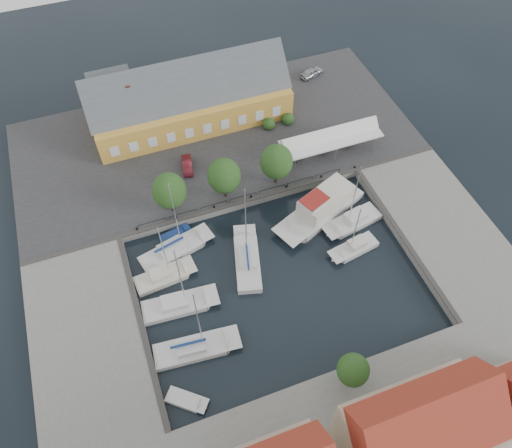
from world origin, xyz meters
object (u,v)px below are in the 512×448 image
Objects in this scene: tent_canopy at (331,139)px; west_boat_c at (179,305)px; west_boat_a at (175,250)px; warehouse at (185,100)px; east_boat_a at (352,222)px; car_silver at (312,72)px; west_boat_d at (195,349)px; trawler at (322,208)px; car_red at (187,165)px; launch_sw at (186,401)px; west_boat_b at (164,277)px; east_boat_b at (354,249)px; launch_nw at (175,236)px; center_sailboat at (247,261)px.

tent_canopy is 1.19× the size of west_boat_c.
tent_canopy is 25.84m from west_boat_a.
east_boat_a is at bearing -60.22° from warehouse.
west_boat_a is (-29.14, -24.65, -1.42)m from car_silver.
car_silver is at bearing 46.27° from west_boat_c.
trawler is at bearing 31.07° from west_boat_d.
car_red is 0.33× the size of east_boat_a.
trawler is at bearing -2.03° from west_boat_a.
car_red is 19.04m from trawler.
trawler is 3.14× the size of launch_sw.
tent_canopy is 28.97m from west_boat_b.
west_boat_d is (-23.51, -9.41, 0.01)m from east_boat_a.
trawler is (14.23, -12.65, -0.60)m from car_red.
car_silver is 44.38m from west_boat_c.
west_boat_b is at bearing 98.65° from west_boat_c.
west_boat_a is (-20.60, 7.34, 0.01)m from east_boat_b.
tent_canopy reaches higher than car_red.
east_boat_b is 2.13× the size of launch_nw.
car_silver reaches higher than car_red.
launch_sw is at bearing -105.87° from warehouse.
car_silver is at bearing 51.13° from west_boat_d.
tent_canopy is 1.09× the size of center_sailboat.
east_boat_b is at bearing 0.16° from west_boat_c.
west_boat_a is at bearing -109.54° from warehouse.
center_sailboat reaches higher than tent_canopy.
west_boat_b is (-9.91, -25.04, -4.17)m from warehouse.
center_sailboat is at bearing 125.03° from car_silver.
east_boat_b is 0.73× the size of west_boat_a.
west_boat_c reaches higher than launch_nw.
warehouse is 10.61m from car_red.
car_silver is 0.33× the size of west_boat_a.
east_boat_b is (-3.74, -15.31, -3.42)m from tent_canopy.
tent_canopy is at bearing 76.26° from east_boat_b.
launch_sw is (-11.31, -13.43, -0.27)m from center_sailboat.
east_boat_a is 0.92× the size of west_boat_a.
tent_canopy is 1.02× the size of trawler.
west_boat_b reaches higher than launch_sw.
west_boat_c is 10.73m from launch_sw.
car_red is at bearing 168.32° from tent_canopy.
trawler is 21.58m from west_boat_b.
launch_nw is at bearing 62.97° from west_boat_b.
west_boat_b reaches higher than car_silver.
trawler reaches higher than car_silver.
west_boat_b reaches higher than car_red.
warehouse is at bearing 78.80° from car_silver.
car_silver is 0.30× the size of trawler.
east_boat_a is 4.11m from east_boat_b.
east_boat_a reaches higher than warehouse.
east_boat_a is at bearing -14.92° from launch_nw.
center_sailboat is at bearing 167.57° from east_boat_b.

